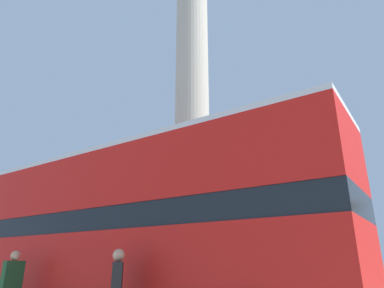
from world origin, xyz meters
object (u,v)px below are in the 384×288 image
at_px(street_lamp, 228,203).
at_px(bus_b, 138,227).
at_px(monument_column, 192,176).
at_px(pedestrian_by_plinth, 11,284).

bearing_deg(street_lamp, bus_b, -99.80).
relative_size(monument_column, pedestrian_by_plinth, 11.47).
distance_m(bus_b, pedestrian_by_plinth, 3.31).
bearing_deg(pedestrian_by_plinth, bus_b, 129.05).
relative_size(bus_b, pedestrian_by_plinth, 6.03).
distance_m(monument_column, pedestrian_by_plinth, 9.46).
bearing_deg(bus_b, monument_column, 112.73).
height_order(monument_column, bus_b, monument_column).
distance_m(bus_b, street_lamp, 3.72).
bearing_deg(pedestrian_by_plinth, monument_column, -176.29).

